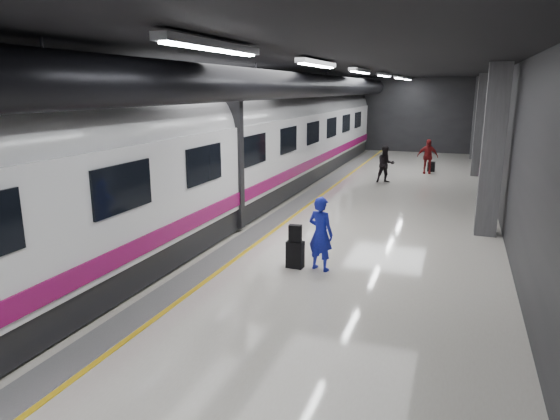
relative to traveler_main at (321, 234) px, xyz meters
The scene contains 9 objects.
ground 2.56m from the traveler_main, 116.07° to the left, with size 40.00×40.00×0.00m, color silver.
platform_hall 4.37m from the traveler_main, 113.34° to the left, with size 10.02×40.02×4.51m.
train 4.99m from the traveler_main, 153.17° to the left, with size 3.05×38.00×4.05m.
traveler_main is the anchor object (origin of this frame).
suitcase_main 0.76m from the traveler_main, behind, with size 0.37×0.23×0.60m, color black.
shoulder_bag 0.55m from the traveler_main, behind, with size 0.28×0.15×0.37m, color black.
traveler_far_a 10.98m from the traveler_main, 91.06° to the left, with size 0.75×0.58×1.54m, color black.
traveler_far_b 14.06m from the traveler_main, 84.75° to the left, with size 0.93×0.39×1.59m, color maroon.
suitcase_far 14.70m from the traveler_main, 84.32° to the left, with size 0.32×0.21×0.47m, color black.
Camera 1 is at (3.74, -12.15, 3.85)m, focal length 32.00 mm.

